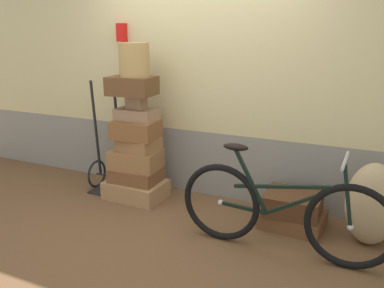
{
  "coord_description": "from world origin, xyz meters",
  "views": [
    {
      "loc": [
        1.75,
        -3.2,
        1.81
      ],
      "look_at": [
        0.14,
        0.26,
        0.73
      ],
      "focal_mm": 37.48,
      "sensor_mm": 36.0,
      "label": 1
    }
  ],
  "objects": [
    {
      "name": "suitcase_3",
      "position": [
        -0.54,
        0.35,
        0.62
      ],
      "size": [
        0.45,
        0.37,
        0.14
      ],
      "primitive_type": "cube",
      "rotation": [
        0.0,
        0.0,
        -0.11
      ],
      "color": "olive",
      "rests_on": "suitcase_2"
    },
    {
      "name": "ground",
      "position": [
        0.0,
        0.0,
        -0.03
      ],
      "size": [
        9.25,
        5.2,
        0.06
      ],
      "primitive_type": "cube",
      "color": "brown"
    },
    {
      "name": "suitcase_9",
      "position": [
        1.14,
        0.37,
        0.24
      ],
      "size": [
        0.51,
        0.45,
        0.19
      ],
      "primitive_type": "cube",
      "rotation": [
        0.0,
        0.0,
        0.01
      ],
      "color": "#4C2D19",
      "rests_on": "suitcase_8"
    },
    {
      "name": "burlap_sack",
      "position": [
        1.81,
        0.33,
        0.37
      ],
      "size": [
        0.44,
        0.37,
        0.74
      ],
      "primitive_type": "ellipsoid",
      "color": "tan",
      "rests_on": "ground"
    },
    {
      "name": "suitcase_0",
      "position": [
        -0.59,
        0.33,
        0.1
      ],
      "size": [
        0.66,
        0.48,
        0.19
      ],
      "primitive_type": "cube",
      "rotation": [
        0.0,
        0.0,
        -0.04
      ],
      "color": "#9E754C",
      "rests_on": "ground"
    },
    {
      "name": "suitcase_6",
      "position": [
        -0.57,
        0.38,
        1.09
      ],
      "size": [
        0.21,
        0.15,
        0.15
      ],
      "primitive_type": "cube",
      "rotation": [
        0.0,
        0.0,
        -0.06
      ],
      "color": "#937051",
      "rests_on": "suitcase_5"
    },
    {
      "name": "suitcase_7",
      "position": [
        -0.58,
        0.33,
        1.26
      ],
      "size": [
        0.5,
        0.38,
        0.19
      ],
      "primitive_type": "cube",
      "rotation": [
        0.0,
        0.0,
        0.07
      ],
      "color": "brown",
      "rests_on": "suitcase_6"
    },
    {
      "name": "bicycle",
      "position": [
        1.14,
        -0.15,
        0.37
      ],
      "size": [
        1.78,
        0.46,
        0.91
      ],
      "color": "black",
      "rests_on": "ground"
    },
    {
      "name": "suitcase_5",
      "position": [
        -0.58,
        0.39,
        0.95
      ],
      "size": [
        0.43,
        0.28,
        0.12
      ],
      "primitive_type": "cube",
      "rotation": [
        0.0,
        0.0,
        0.01
      ],
      "color": "#937051",
      "rests_on": "suitcase_4"
    },
    {
      "name": "luggage_trolley",
      "position": [
        -1.0,
        0.4,
        0.28
      ],
      "size": [
        0.39,
        0.39,
        1.28
      ],
      "color": "black",
      "rests_on": "ground"
    },
    {
      "name": "suitcase_8",
      "position": [
        1.15,
        0.38,
        0.07
      ],
      "size": [
        0.61,
        0.5,
        0.15
      ],
      "primitive_type": "cube",
      "rotation": [
        0.0,
        0.0,
        -0.08
      ],
      "color": "brown",
      "rests_on": "ground"
    },
    {
      "name": "station_building",
      "position": [
        0.01,
        0.85,
        1.43
      ],
      "size": [
        7.25,
        0.74,
        2.86
      ],
      "color": "gray",
      "rests_on": "ground"
    },
    {
      "name": "wicker_basket",
      "position": [
        -0.56,
        0.36,
        1.53
      ],
      "size": [
        0.31,
        0.31,
        0.34
      ],
      "primitive_type": "cylinder",
      "color": "#A8844C",
      "rests_on": "suitcase_7"
    },
    {
      "name": "suitcase_1",
      "position": [
        -0.59,
        0.34,
        0.27
      ],
      "size": [
        0.53,
        0.4,
        0.15
      ],
      "primitive_type": "cube",
      "rotation": [
        0.0,
        0.0,
        0.01
      ],
      "color": "brown",
      "rests_on": "suitcase_0"
    },
    {
      "name": "suitcase_2",
      "position": [
        -0.58,
        0.35,
        0.45
      ],
      "size": [
        0.55,
        0.43,
        0.2
      ],
      "primitive_type": "cube",
      "rotation": [
        0.0,
        0.0,
        0.08
      ],
      "color": "olive",
      "rests_on": "suitcase_1"
    },
    {
      "name": "suitcase_4",
      "position": [
        -0.57,
        0.34,
        0.79
      ],
      "size": [
        0.49,
        0.39,
        0.19
      ],
      "primitive_type": "cube",
      "rotation": [
        0.0,
        0.0,
        0.06
      ],
      "color": "brown",
      "rests_on": "suitcase_3"
    }
  ]
}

